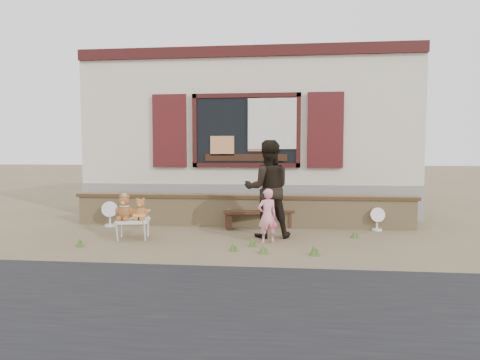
# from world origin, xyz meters

# --- Properties ---
(ground) EXTENTS (80.00, 80.00, 0.00)m
(ground) POSITION_xyz_m (0.00, 0.00, 0.00)
(ground) COLOR brown
(ground) RESTS_ON ground
(shopfront) EXTENTS (8.04, 5.13, 4.00)m
(shopfront) POSITION_xyz_m (0.00, 4.49, 2.00)
(shopfront) COLOR #BFB19A
(shopfront) RESTS_ON ground
(brick_wall) EXTENTS (7.10, 0.36, 0.67)m
(brick_wall) POSITION_xyz_m (0.00, 1.00, 0.34)
(brick_wall) COLOR tan
(brick_wall) RESTS_ON ground
(bench) EXTENTS (1.46, 0.69, 0.37)m
(bench) POSITION_xyz_m (0.37, 0.80, 0.27)
(bench) COLOR #331C12
(bench) RESTS_ON ground
(folding_chair) EXTENTS (0.64, 0.59, 0.34)m
(folding_chair) POSITION_xyz_m (-1.83, -0.42, 0.31)
(folding_chair) COLOR silver
(folding_chair) RESTS_ON ground
(teddy_bear_left) EXTENTS (0.39, 0.35, 0.46)m
(teddy_bear_left) POSITION_xyz_m (-1.97, -0.44, 0.57)
(teddy_bear_left) COLOR brown
(teddy_bear_left) RESTS_ON folding_chair
(teddy_bear_right) EXTENTS (0.33, 0.30, 0.40)m
(teddy_bear_right) POSITION_xyz_m (-1.69, -0.39, 0.54)
(teddy_bear_right) COLOR brown
(teddy_bear_right) RESTS_ON folding_chair
(child) EXTENTS (0.40, 0.34, 0.93)m
(child) POSITION_xyz_m (0.58, -0.50, 0.47)
(child) COLOR pink
(child) RESTS_ON ground
(adult) EXTENTS (0.94, 0.78, 1.77)m
(adult) POSITION_xyz_m (0.57, -0.02, 0.89)
(adult) COLOR black
(adult) RESTS_ON ground
(fan_left) EXTENTS (0.34, 0.22, 0.53)m
(fan_left) POSITION_xyz_m (-2.75, 0.70, 0.26)
(fan_left) COLOR silver
(fan_left) RESTS_ON ground
(fan_right) EXTENTS (0.29, 0.19, 0.46)m
(fan_right) POSITION_xyz_m (2.71, 0.80, 0.23)
(fan_right) COLOR white
(fan_right) RESTS_ON ground
(grass_tufts) EXTENTS (4.77, 1.48, 0.16)m
(grass_tufts) POSITION_xyz_m (0.46, -0.93, 0.07)
(grass_tufts) COLOR #435C25
(grass_tufts) RESTS_ON ground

